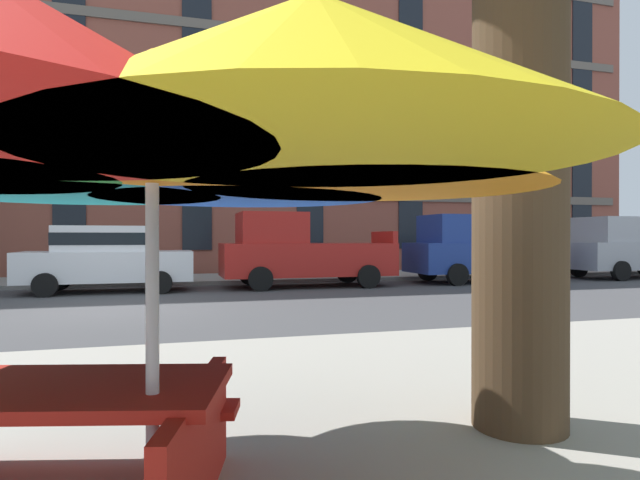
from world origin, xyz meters
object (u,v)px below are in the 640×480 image
(patio_umbrella, at_px, (152,123))
(picnic_table, at_px, (33,443))
(sedan_white, at_px, (106,257))
(pickup_blue, at_px, (478,251))
(pickup_red, at_px, (300,252))
(pickup_silver_midblock, at_px, (629,250))

(patio_umbrella, relative_size, picnic_table, 1.83)
(sedan_white, relative_size, pickup_blue, 0.86)
(pickup_red, xyz_separation_m, patio_umbrella, (-3.82, -12.70, 0.97))
(pickup_blue, relative_size, pickup_silver_midblock, 1.00)
(sedan_white, height_order, pickup_red, pickup_red)
(sedan_white, bearing_deg, patio_umbrella, -82.98)
(sedan_white, xyz_separation_m, pickup_red, (5.38, 0.00, 0.08))
(pickup_red, bearing_deg, patio_umbrella, -106.73)
(pickup_red, bearing_deg, sedan_white, -180.00)
(pickup_red, xyz_separation_m, pickup_silver_midblock, (12.30, 0.00, 0.00))
(patio_umbrella, bearing_deg, sedan_white, 97.02)
(pickup_red, height_order, patio_umbrella, patio_umbrella)
(pickup_red, bearing_deg, pickup_silver_midblock, 0.00)
(pickup_blue, xyz_separation_m, patio_umbrella, (-9.88, -12.70, 0.97))
(sedan_white, height_order, patio_umbrella, patio_umbrella)
(sedan_white, bearing_deg, pickup_silver_midblock, 0.00)
(pickup_blue, distance_m, patio_umbrella, 16.12)
(sedan_white, relative_size, patio_umbrella, 1.14)
(sedan_white, xyz_separation_m, pickup_blue, (11.45, 0.00, 0.08))
(patio_umbrella, height_order, picnic_table, patio_umbrella)
(pickup_silver_midblock, bearing_deg, patio_umbrella, -141.76)
(pickup_silver_midblock, bearing_deg, pickup_blue, 180.00)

